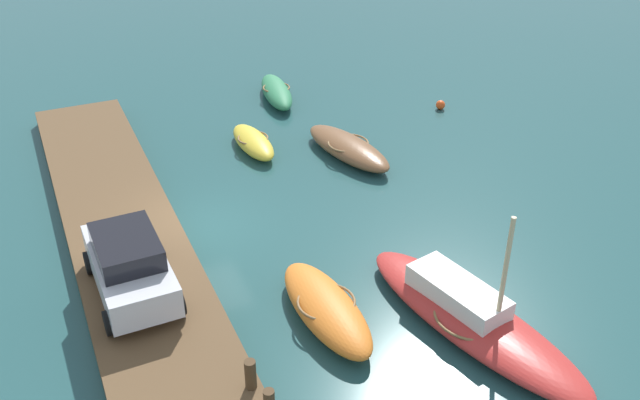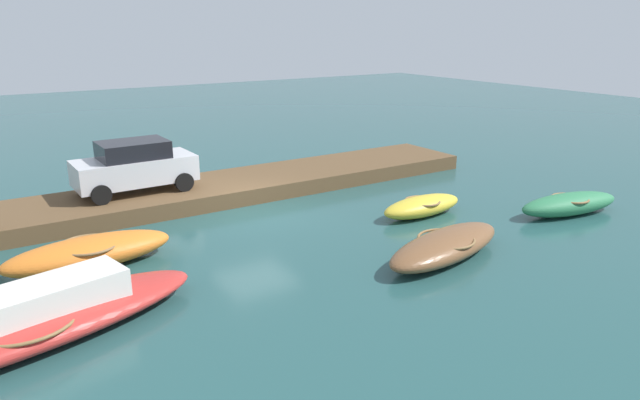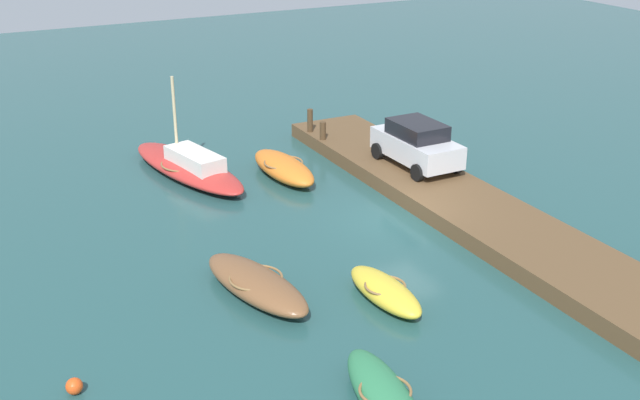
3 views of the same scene
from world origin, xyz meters
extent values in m
plane|color=#234C4C|center=(0.00, 0.00, 0.00)|extent=(84.00, 84.00, 0.00)
cube|color=brown|center=(0.00, -2.34, 0.28)|extent=(20.40, 3.29, 0.56)
ellipsoid|color=orange|center=(5.61, 1.80, 0.40)|extent=(4.29, 1.63, 0.80)
torus|color=olive|center=(5.61, 1.80, 0.62)|extent=(1.60, 1.60, 0.07)
ellipsoid|color=gold|center=(-4.51, 3.34, 0.32)|extent=(3.20, 1.21, 0.65)
torus|color=olive|center=(-4.51, 3.34, 0.50)|extent=(1.21, 1.21, 0.07)
ellipsoid|color=#B72D28|center=(7.50, 5.09, 0.34)|extent=(7.57, 3.53, 0.68)
torus|color=olive|center=(7.50, 5.09, 0.53)|extent=(2.46, 2.46, 0.07)
cube|color=silver|center=(6.91, 4.96, 0.85)|extent=(2.99, 1.70, 0.60)
ellipsoid|color=brown|center=(-2.56, 6.39, 0.36)|extent=(4.67, 2.35, 0.72)
torus|color=olive|center=(-2.56, 6.39, 0.56)|extent=(1.82, 1.82, 0.07)
ellipsoid|color=#2D7A4C|center=(-8.69, 5.88, 0.36)|extent=(4.01, 1.76, 0.72)
torus|color=olive|center=(-8.69, 5.88, 0.56)|extent=(1.38, 1.38, 0.07)
cube|color=silver|center=(3.10, -2.67, 1.31)|extent=(3.97, 1.84, 0.85)
cube|color=black|center=(3.10, -2.67, 2.02)|extent=(2.24, 1.59, 0.58)
cylinder|color=black|center=(4.45, -1.77, 0.88)|extent=(0.64, 0.23, 0.64)
cylinder|color=black|center=(4.49, -3.52, 0.88)|extent=(0.64, 0.23, 0.64)
cylinder|color=black|center=(1.70, -1.83, 0.88)|extent=(0.64, 0.23, 0.64)
cylinder|color=black|center=(1.74, -3.58, 0.88)|extent=(0.64, 0.23, 0.64)
camera|label=1|loc=(18.93, -4.28, 12.51)|focal=40.43mm
camera|label=2|loc=(8.07, 16.68, 6.06)|focal=32.31mm
camera|label=3|loc=(-20.98, 13.76, 11.15)|focal=44.65mm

